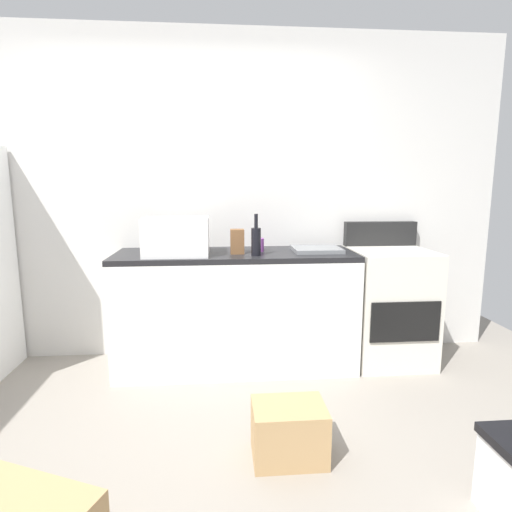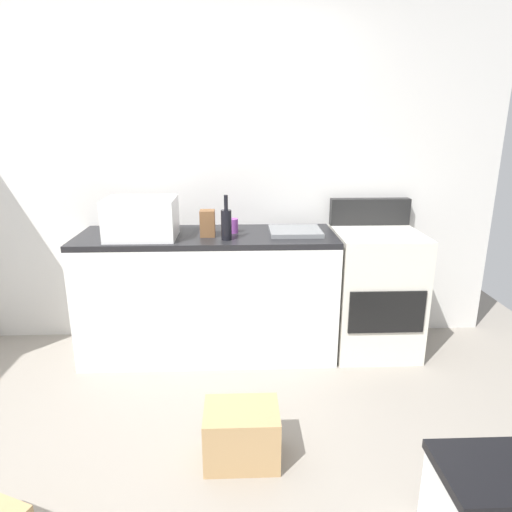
% 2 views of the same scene
% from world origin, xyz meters
% --- Properties ---
extents(ground_plane, '(6.00, 6.00, 0.00)m').
position_xyz_m(ground_plane, '(0.00, 0.00, 0.00)').
color(ground_plane, gray).
extents(wall_back, '(5.00, 0.10, 2.60)m').
position_xyz_m(wall_back, '(0.00, 1.55, 1.30)').
color(wall_back, silver).
rests_on(wall_back, ground_plane).
extents(kitchen_counter, '(1.80, 0.60, 0.90)m').
position_xyz_m(kitchen_counter, '(0.30, 1.20, 0.45)').
color(kitchen_counter, white).
rests_on(kitchen_counter, ground_plane).
extents(stove_oven, '(0.60, 0.61, 1.10)m').
position_xyz_m(stove_oven, '(1.52, 1.21, 0.47)').
color(stove_oven, silver).
rests_on(stove_oven, ground_plane).
extents(microwave, '(0.46, 0.34, 0.27)m').
position_xyz_m(microwave, '(-0.13, 1.11, 1.04)').
color(microwave, white).
rests_on(microwave, kitchen_counter).
extents(sink_basin, '(0.36, 0.32, 0.03)m').
position_xyz_m(sink_basin, '(0.92, 1.20, 0.92)').
color(sink_basin, slate).
rests_on(sink_basin, kitchen_counter).
extents(wine_bottle, '(0.07, 0.07, 0.30)m').
position_xyz_m(wine_bottle, '(0.44, 1.04, 1.01)').
color(wine_bottle, black).
rests_on(wine_bottle, kitchen_counter).
extents(coffee_mug, '(0.08, 0.08, 0.10)m').
position_xyz_m(coffee_mug, '(0.48, 1.24, 0.95)').
color(coffee_mug, purple).
rests_on(coffee_mug, kitchen_counter).
extents(knife_block, '(0.10, 0.10, 0.18)m').
position_xyz_m(knife_block, '(0.31, 1.15, 0.99)').
color(knife_block, brown).
rests_on(knife_block, kitchen_counter).
extents(cardboard_box_medium, '(0.38, 0.28, 0.29)m').
position_xyz_m(cardboard_box_medium, '(0.53, 0.04, 0.14)').
color(cardboard_box_medium, tan).
rests_on(cardboard_box_medium, ground_plane).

